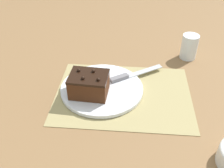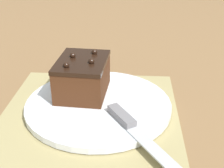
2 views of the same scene
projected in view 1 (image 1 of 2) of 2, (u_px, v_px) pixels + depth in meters
The scene contains 6 objects.
ground_plane at pixel (123, 94), 0.90m from camera, with size 3.00×3.00×0.00m, color olive.
placemat_woven at pixel (123, 94), 0.90m from camera, with size 0.46×0.34×0.00m, color tan.
cake_plate at pixel (102, 88), 0.91m from camera, with size 0.29×0.29×0.01m.
chocolate_cake at pixel (89, 84), 0.86m from camera, with size 0.13×0.10×0.08m.
serving_knife at pixel (128, 76), 0.95m from camera, with size 0.19×0.14×0.01m.
drinking_glass at pixel (189, 47), 1.06m from camera, with size 0.07×0.07×0.10m.
Camera 1 is at (-0.02, 0.69, 0.58)m, focal length 42.00 mm.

